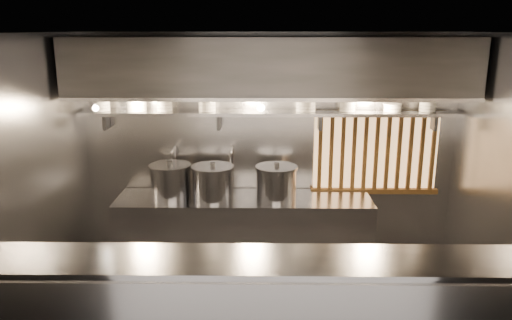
{
  "coord_description": "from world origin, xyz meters",
  "views": [
    {
      "loc": [
        -0.08,
        -4.45,
        2.84
      ],
      "look_at": [
        -0.15,
        0.55,
        1.51
      ],
      "focal_mm": 35.0,
      "sensor_mm": 36.0,
      "label": 1
    }
  ],
  "objects_px": {
    "heat_lamp": "(93,103)",
    "stock_pot_left": "(171,181)",
    "stock_pot_right": "(276,182)",
    "pendant_bulb": "(261,108)",
    "stock_pot_mid": "(213,182)"
  },
  "relations": [
    {
      "from": "stock_pot_right",
      "to": "stock_pot_mid",
      "type": "bearing_deg",
      "value": -178.16
    },
    {
      "from": "heat_lamp",
      "to": "stock_pot_left",
      "type": "distance_m",
      "value": 1.25
    },
    {
      "from": "stock_pot_right",
      "to": "heat_lamp",
      "type": "bearing_deg",
      "value": -172.52
    },
    {
      "from": "heat_lamp",
      "to": "stock_pot_mid",
      "type": "relative_size",
      "value": 0.57
    },
    {
      "from": "heat_lamp",
      "to": "stock_pot_mid",
      "type": "xyz_separation_m",
      "value": [
        1.24,
        0.24,
        -0.97
      ]
    },
    {
      "from": "stock_pot_left",
      "to": "stock_pot_right",
      "type": "bearing_deg",
      "value": -2.22
    },
    {
      "from": "pendant_bulb",
      "to": "stock_pot_right",
      "type": "relative_size",
      "value": 0.32
    },
    {
      "from": "heat_lamp",
      "to": "pendant_bulb",
      "type": "distance_m",
      "value": 1.83
    },
    {
      "from": "pendant_bulb",
      "to": "stock_pot_right",
      "type": "bearing_deg",
      "value": -26.05
    },
    {
      "from": "stock_pot_mid",
      "to": "stock_pot_right",
      "type": "relative_size",
      "value": 1.04
    },
    {
      "from": "heat_lamp",
      "to": "pendant_bulb",
      "type": "relative_size",
      "value": 1.87
    },
    {
      "from": "heat_lamp",
      "to": "stock_pot_left",
      "type": "relative_size",
      "value": 0.58
    },
    {
      "from": "heat_lamp",
      "to": "stock_pot_mid",
      "type": "height_order",
      "value": "heat_lamp"
    },
    {
      "from": "stock_pot_mid",
      "to": "stock_pot_right",
      "type": "height_order",
      "value": "stock_pot_mid"
    },
    {
      "from": "pendant_bulb",
      "to": "stock_pot_mid",
      "type": "bearing_deg",
      "value": -168.49
    }
  ]
}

